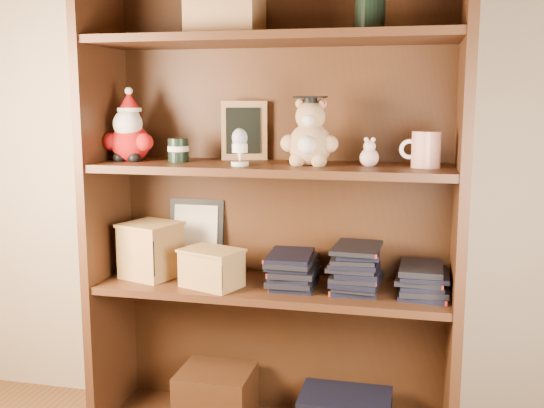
% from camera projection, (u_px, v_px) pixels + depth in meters
% --- Properties ---
extents(bookcase, '(1.20, 0.35, 1.60)m').
position_uv_depth(bookcase, '(275.00, 214.00, 2.11)').
color(bookcase, '#442513').
rests_on(bookcase, ground).
extents(shelf_lower, '(1.14, 0.33, 0.02)m').
position_uv_depth(shelf_lower, '(272.00, 288.00, 2.10)').
color(shelf_lower, '#442513').
rests_on(shelf_lower, ground).
extents(shelf_upper, '(1.14, 0.33, 0.02)m').
position_uv_depth(shelf_upper, '(272.00, 168.00, 2.04)').
color(shelf_upper, '#442513').
rests_on(shelf_upper, ground).
extents(santa_plush, '(0.18, 0.13, 0.25)m').
position_uv_depth(santa_plush, '(129.00, 133.00, 2.12)').
color(santa_plush, '#A50F0F').
rests_on(santa_plush, shelf_upper).
extents(teachers_tin, '(0.07, 0.07, 0.08)m').
position_uv_depth(teachers_tin, '(178.00, 150.00, 2.10)').
color(teachers_tin, black).
rests_on(teachers_tin, shelf_upper).
extents(chalkboard_plaque, '(0.15, 0.11, 0.20)m').
position_uv_depth(chalkboard_plaque, '(244.00, 132.00, 2.16)').
color(chalkboard_plaque, '#9E7547').
rests_on(chalkboard_plaque, shelf_upper).
extents(egg_cup, '(0.06, 0.06, 0.12)m').
position_uv_depth(egg_cup, '(240.00, 146.00, 1.97)').
color(egg_cup, white).
rests_on(egg_cup, shelf_upper).
extents(grad_teddy_bear, '(0.18, 0.16, 0.22)m').
position_uv_depth(grad_teddy_bear, '(310.00, 138.00, 1.99)').
color(grad_teddy_bear, tan).
rests_on(grad_teddy_bear, shelf_upper).
extents(pink_figurine, '(0.06, 0.06, 0.09)m').
position_uv_depth(pink_figurine, '(369.00, 155.00, 1.96)').
color(pink_figurine, beige).
rests_on(pink_figurine, shelf_upper).
extents(teacher_mug, '(0.12, 0.09, 0.11)m').
position_uv_depth(teacher_mug, '(425.00, 150.00, 1.92)').
color(teacher_mug, silver).
rests_on(teacher_mug, shelf_upper).
extents(certificate_frame, '(0.20, 0.05, 0.25)m').
position_uv_depth(certificate_frame, '(196.00, 234.00, 2.28)').
color(certificate_frame, black).
rests_on(certificate_frame, shelf_lower).
extents(treats_box, '(0.22, 0.22, 0.19)m').
position_uv_depth(treats_box, '(151.00, 250.00, 2.18)').
color(treats_box, '#B68A4A').
rests_on(treats_box, shelf_lower).
extents(pencils_box, '(0.23, 0.19, 0.13)m').
position_uv_depth(pencils_box, '(212.00, 268.00, 2.07)').
color(pencils_box, '#B68A4A').
rests_on(pencils_box, shelf_lower).
extents(book_stack_left, '(0.14, 0.20, 0.11)m').
position_uv_depth(book_stack_left, '(293.00, 269.00, 2.07)').
color(book_stack_left, black).
rests_on(book_stack_left, shelf_lower).
extents(book_stack_mid, '(0.14, 0.20, 0.16)m').
position_uv_depth(book_stack_mid, '(355.00, 266.00, 2.02)').
color(book_stack_mid, black).
rests_on(book_stack_mid, shelf_lower).
extents(book_stack_right, '(0.14, 0.20, 0.10)m').
position_uv_depth(book_stack_right, '(422.00, 280.00, 1.98)').
color(book_stack_right, black).
rests_on(book_stack_right, shelf_lower).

